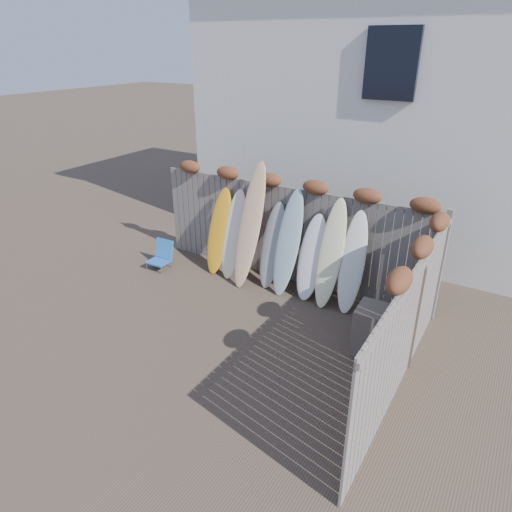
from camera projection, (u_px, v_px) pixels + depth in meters
The scene contains 15 objects.
ground at pixel (220, 333), 7.89m from camera, with size 80.00×80.00×0.00m, color #493A2D.
back_fence at pixel (289, 227), 9.20m from camera, with size 6.05×0.28×2.24m.
right_fence at pixel (408, 321), 6.19m from camera, with size 0.28×4.40×2.24m.
house at pixel (384, 103), 11.31m from camera, with size 8.50×5.50×6.33m.
beach_chair at pixel (161, 255), 10.11m from camera, with size 0.47×0.50×0.61m.
wooden_crate at pixel (377, 332), 7.24m from camera, with size 0.69×0.57×0.80m, color #463C34.
lattice_panel at pixel (413, 302), 7.18m from camera, with size 0.05×1.15×1.73m, color #3B3324.
surfboard_0 at pixel (219, 231), 9.73m from camera, with size 0.53×0.07×1.88m, color #FFA715.
surfboard_1 at pixel (234, 235), 9.53m from camera, with size 0.49×0.07×1.91m, color #E9E4C4.
surfboard_2 at pixel (250, 226), 9.10m from camera, with size 0.51×0.07×2.59m, color #E8C771.
surfboard_3 at pixel (272, 246), 9.16m from camera, with size 0.47×0.07×1.79m, color gray.
surfboard_4 at pixel (288, 243), 8.86m from camera, with size 0.50×0.07×2.14m, color #93B1BB.
surfboard_5 at pixel (311, 258), 8.73m from camera, with size 0.53×0.07×1.71m, color white.
surfboard_6 at pixel (331, 254), 8.45m from camera, with size 0.47×0.07×2.10m, color #EDECB1.
surfboard_7 at pixel (352, 263), 8.30m from camera, with size 0.46×0.07×1.93m, color silver.
Camera 1 is at (3.96, -5.28, 4.57)m, focal length 32.00 mm.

